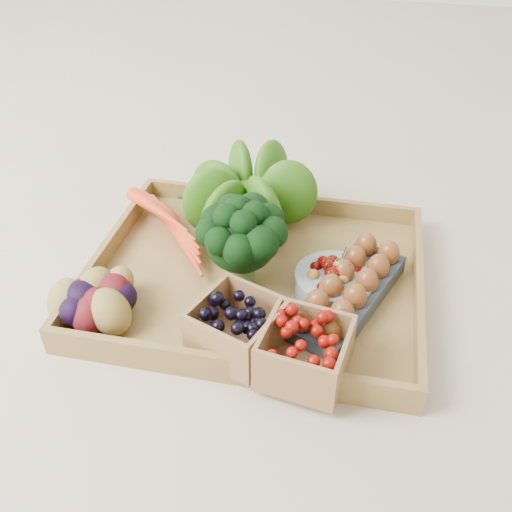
% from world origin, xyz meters
% --- Properties ---
extents(ground, '(4.00, 4.00, 0.00)m').
position_xyz_m(ground, '(0.00, 0.00, 0.00)').
color(ground, beige).
rests_on(ground, ground).
extents(tray, '(0.55, 0.45, 0.01)m').
position_xyz_m(tray, '(0.00, 0.00, 0.01)').
color(tray, olive).
rests_on(tray, ground).
extents(carrots, '(0.19, 0.14, 0.05)m').
position_xyz_m(carrots, '(-0.16, 0.07, 0.04)').
color(carrots, '#EF3F1A').
rests_on(carrots, tray).
extents(lettuce, '(0.16, 0.16, 0.16)m').
position_xyz_m(lettuce, '(-0.04, 0.15, 0.10)').
color(lettuce, '#1F5B0E').
rests_on(lettuce, tray).
extents(broccoli, '(0.15, 0.15, 0.11)m').
position_xyz_m(broccoli, '(-0.02, -0.02, 0.07)').
color(broccoli, black).
rests_on(broccoli, tray).
extents(cherry_bowl, '(0.13, 0.13, 0.03)m').
position_xyz_m(cherry_bowl, '(0.13, -0.01, 0.03)').
color(cherry_bowl, '#8C9EA5').
rests_on(cherry_bowl, tray).
extents(egg_carton, '(0.18, 0.28, 0.03)m').
position_xyz_m(egg_carton, '(0.16, -0.04, 0.03)').
color(egg_carton, '#3B424C').
rests_on(egg_carton, tray).
extents(potatoes, '(0.16, 0.16, 0.09)m').
position_xyz_m(potatoes, '(-0.22, -0.14, 0.06)').
color(potatoes, '#450B0F').
rests_on(potatoes, tray).
extents(punnet_blackberry, '(0.15, 0.15, 0.08)m').
position_xyz_m(punnet_blackberry, '(0.01, -0.16, 0.05)').
color(punnet_blackberry, black).
rests_on(punnet_blackberry, tray).
extents(punnet_raspberry, '(0.13, 0.13, 0.08)m').
position_xyz_m(punnet_raspberry, '(0.11, -0.19, 0.05)').
color(punnet_raspberry, '#6E0904').
rests_on(punnet_raspberry, tray).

